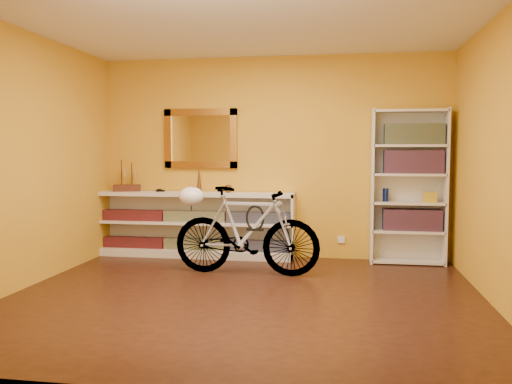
% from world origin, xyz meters
% --- Properties ---
extents(floor, '(4.50, 4.00, 0.01)m').
position_xyz_m(floor, '(0.00, 0.00, -0.01)').
color(floor, black).
rests_on(floor, ground).
extents(ceiling, '(4.50, 4.00, 0.01)m').
position_xyz_m(ceiling, '(0.00, 0.00, 2.60)').
color(ceiling, silver).
rests_on(ceiling, ground).
extents(back_wall, '(4.50, 0.01, 2.60)m').
position_xyz_m(back_wall, '(0.00, 2.00, 1.30)').
color(back_wall, gold).
rests_on(back_wall, ground).
extents(left_wall, '(0.01, 4.00, 2.60)m').
position_xyz_m(left_wall, '(-2.25, 0.00, 1.30)').
color(left_wall, gold).
rests_on(left_wall, ground).
extents(right_wall, '(0.01, 4.00, 2.60)m').
position_xyz_m(right_wall, '(2.25, 0.00, 1.30)').
color(right_wall, gold).
rests_on(right_wall, ground).
extents(gilt_mirror, '(0.98, 0.06, 0.78)m').
position_xyz_m(gilt_mirror, '(-0.95, 1.97, 1.55)').
color(gilt_mirror, brown).
rests_on(gilt_mirror, back_wall).
extents(wall_socket, '(0.09, 0.02, 0.09)m').
position_xyz_m(wall_socket, '(0.90, 1.99, 0.25)').
color(wall_socket, silver).
rests_on(wall_socket, back_wall).
extents(console_unit, '(2.60, 0.35, 0.85)m').
position_xyz_m(console_unit, '(-0.99, 1.81, 0.42)').
color(console_unit, silver).
rests_on(console_unit, floor).
extents(cd_row_lower, '(2.50, 0.13, 0.14)m').
position_xyz_m(cd_row_lower, '(-0.99, 1.79, 0.17)').
color(cd_row_lower, black).
rests_on(cd_row_lower, console_unit).
extents(cd_row_upper, '(2.50, 0.13, 0.14)m').
position_xyz_m(cd_row_upper, '(-0.99, 1.79, 0.54)').
color(cd_row_upper, navy).
rests_on(cd_row_upper, console_unit).
extents(model_ship, '(0.38, 0.24, 0.42)m').
position_xyz_m(model_ship, '(-1.93, 1.81, 1.06)').
color(model_ship, '#411D12').
rests_on(model_ship, console_unit).
extents(toy_car, '(0.00, 0.00, 0.00)m').
position_xyz_m(toy_car, '(-1.46, 1.81, 0.85)').
color(toy_car, black).
rests_on(toy_car, console_unit).
extents(bronze_ornament, '(0.07, 0.07, 0.38)m').
position_xyz_m(bronze_ornament, '(-0.93, 1.81, 1.04)').
color(bronze_ornament, brown).
rests_on(bronze_ornament, console_unit).
extents(decorative_orb, '(0.10, 0.10, 0.10)m').
position_xyz_m(decorative_orb, '(-0.55, 1.81, 0.90)').
color(decorative_orb, brown).
rests_on(decorative_orb, console_unit).
extents(bookcase, '(0.90, 0.30, 1.90)m').
position_xyz_m(bookcase, '(1.70, 1.84, 0.95)').
color(bookcase, silver).
rests_on(bookcase, floor).
extents(book_row_a, '(0.70, 0.22, 0.26)m').
position_xyz_m(book_row_a, '(1.75, 1.84, 0.55)').
color(book_row_a, maroon).
rests_on(book_row_a, bookcase).
extents(book_row_b, '(0.70, 0.22, 0.28)m').
position_xyz_m(book_row_b, '(1.75, 1.84, 1.25)').
color(book_row_b, maroon).
rests_on(book_row_b, bookcase).
extents(book_row_c, '(0.70, 0.22, 0.25)m').
position_xyz_m(book_row_c, '(1.75, 1.84, 1.59)').
color(book_row_c, '#174352').
rests_on(book_row_c, bookcase).
extents(travel_mug, '(0.07, 0.07, 0.16)m').
position_xyz_m(travel_mug, '(1.43, 1.82, 0.85)').
color(travel_mug, navy).
rests_on(travel_mug, bookcase).
extents(red_tin, '(0.16, 0.16, 0.17)m').
position_xyz_m(red_tin, '(1.50, 1.87, 1.55)').
color(red_tin, maroon).
rests_on(red_tin, bookcase).
extents(yellow_bag, '(0.17, 0.13, 0.13)m').
position_xyz_m(yellow_bag, '(1.95, 1.80, 0.83)').
color(yellow_bag, gold).
rests_on(yellow_bag, bookcase).
extents(bicycle, '(0.50, 1.70, 0.99)m').
position_xyz_m(bicycle, '(-0.15, 0.93, 0.50)').
color(bicycle, silver).
rests_on(bicycle, floor).
extents(helmet, '(0.29, 0.27, 0.22)m').
position_xyz_m(helmet, '(-0.79, 0.95, 0.87)').
color(helmet, white).
rests_on(helmet, bicycle).
extents(u_lock, '(0.21, 0.02, 0.21)m').
position_xyz_m(u_lock, '(-0.05, 0.92, 0.64)').
color(u_lock, black).
rests_on(u_lock, bicycle).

